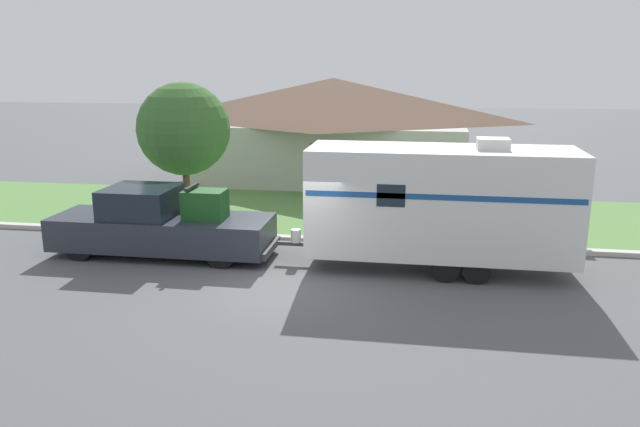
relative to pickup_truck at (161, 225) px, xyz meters
The scene contains 8 objects.
ground_plane 4.53m from the pickup_truck, 23.48° to the right, with size 120.00×120.00×0.00m, color #515456.
curb_strip 4.60m from the pickup_truck, 25.93° to the left, with size 80.00×0.30×0.14m.
lawn_strip 7.00m from the pickup_truck, 54.12° to the left, with size 80.00×7.00×0.03m.
house_across_street 12.86m from the pickup_truck, 75.54° to the left, with size 12.74×7.08×4.63m.
pickup_truck is the anchor object (origin of this frame).
travel_trailer 7.84m from the pickup_truck, ahead, with size 7.82×2.27×3.53m.
mailbox 12.24m from the pickup_truck, 13.99° to the left, with size 0.48×0.20×1.32m.
tree_in_yard 4.76m from the pickup_truck, 100.94° to the left, with size 3.16×3.16×4.73m.
Camera 1 is at (3.15, -14.40, 5.48)m, focal length 35.00 mm.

